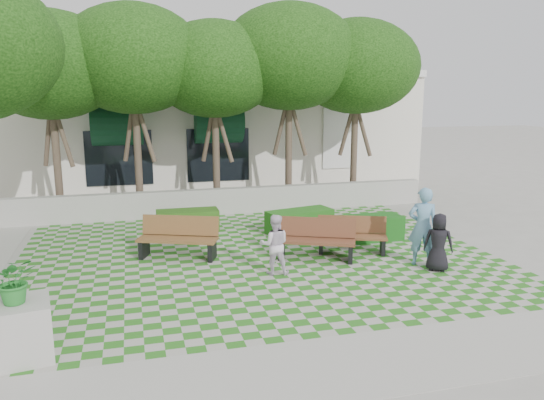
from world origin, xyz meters
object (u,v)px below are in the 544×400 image
object	(u,v)px
planter_front	(19,318)
person_white	(275,244)
bench_east	(352,236)
bench_mid	(316,240)
hedge_midleft	(188,221)
hedge_east	(367,228)
person_blue	(423,226)
bench_west	(178,238)
person_dark	(438,242)
hedge_midright	(300,221)

from	to	relation	value
planter_front	person_white	distance (m)	5.75
bench_east	bench_mid	xyz separation A→B (m)	(-1.11, -0.29, 0.04)
bench_east	bench_mid	distance (m)	1.15
bench_mid	hedge_midleft	bearing A→B (deg)	152.42
bench_mid	hedge_east	xyz separation A→B (m)	(2.01, 1.27, -0.15)
planter_front	person_blue	bearing A→B (deg)	16.34
person_blue	person_white	distance (m)	3.70
person_white	bench_mid	bearing A→B (deg)	-135.17
bench_west	hedge_midleft	xyz separation A→B (m)	(0.51, 2.61, -0.18)
hedge_midleft	person_white	bearing A→B (deg)	-70.83
bench_east	person_blue	bearing A→B (deg)	-27.26
bench_east	person_blue	size ratio (longest dim) A/B	0.98
hedge_east	person_blue	size ratio (longest dim) A/B	1.03
bench_mid	person_dark	size ratio (longest dim) A/B	1.48
bench_east	planter_front	size ratio (longest dim) A/B	1.13
hedge_midleft	bench_west	bearing A→B (deg)	-101.09
hedge_midright	bench_mid	bearing A→B (deg)	-98.62
hedge_midleft	person_dark	xyz separation A→B (m)	(5.37, -5.25, 0.37)
hedge_east	hedge_midright	xyz separation A→B (m)	(-1.62, 1.29, -0.00)
person_blue	person_dark	xyz separation A→B (m)	(0.14, -0.50, -0.27)
hedge_midright	planter_front	xyz separation A→B (m)	(-6.71, -6.21, 0.34)
planter_front	person_white	bearing A→B (deg)	29.61
planter_front	person_dark	size ratio (longest dim) A/B	1.21
hedge_east	person_blue	xyz separation A→B (m)	(0.36, -2.38, 0.62)
hedge_midright	person_blue	distance (m)	4.21
person_dark	person_blue	bearing A→B (deg)	-40.60
hedge_midright	person_blue	bearing A→B (deg)	-61.66
bench_east	bench_west	xyz separation A→B (m)	(-4.49, 0.74, 0.05)
hedge_midleft	person_blue	xyz separation A→B (m)	(5.23, -4.75, 0.65)
bench_west	person_white	xyz separation A→B (m)	(2.06, -1.84, 0.20)
hedge_east	hedge_midleft	world-z (taller)	hedge_east
bench_east	hedge_east	bearing A→B (deg)	68.44
hedge_midright	hedge_east	bearing A→B (deg)	-38.46
planter_front	person_blue	size ratio (longest dim) A/B	0.87
person_dark	bench_west	bearing A→B (deg)	9.77
bench_west	planter_front	xyz separation A→B (m)	(-2.94, -4.68, 0.18)
person_blue	person_dark	size ratio (longest dim) A/B	1.39
hedge_midleft	person_dark	distance (m)	7.52
person_blue	person_white	world-z (taller)	person_blue
bench_mid	person_dark	bearing A→B (deg)	-8.55
bench_mid	hedge_midright	world-z (taller)	bench_mid
planter_front	hedge_midleft	bearing A→B (deg)	64.69
planter_front	bench_mid	bearing A→B (deg)	30.02
bench_mid	hedge_midleft	size ratio (longest dim) A/B	1.11
bench_mid	person_blue	size ratio (longest dim) A/B	1.07
bench_west	person_blue	xyz separation A→B (m)	(5.74, -2.14, 0.46)
hedge_east	hedge_midright	bearing A→B (deg)	141.54
person_blue	person_white	size ratio (longest dim) A/B	1.36
bench_west	hedge_midright	size ratio (longest dim) A/B	1.06
bench_west	hedge_midleft	world-z (taller)	bench_west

